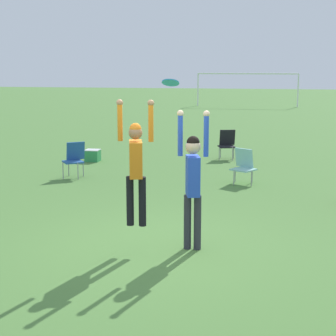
{
  "coord_description": "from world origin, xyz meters",
  "views": [
    {
      "loc": [
        1.85,
        -8.66,
        2.99
      ],
      "look_at": [
        0.16,
        0.23,
        1.3
      ],
      "focal_mm": 60.0,
      "sensor_mm": 36.0,
      "label": 1
    }
  ],
  "objects_px": {
    "camping_chair_3": "(244,164)",
    "camping_chair_1": "(74,157)",
    "frisbee": "(171,83)",
    "cooler_box": "(93,155)",
    "person_jumping": "(136,160)",
    "camping_chair_2": "(227,143)",
    "person_defending": "(193,176)"
  },
  "relations": [
    {
      "from": "person_defending",
      "to": "camping_chair_2",
      "type": "distance_m",
      "value": 8.99
    },
    {
      "from": "camping_chair_1",
      "to": "camping_chair_3",
      "type": "xyz_separation_m",
      "value": [
        4.48,
        0.05,
        -0.06
      ]
    },
    {
      "from": "camping_chair_2",
      "to": "cooler_box",
      "type": "height_order",
      "value": "camping_chair_2"
    },
    {
      "from": "person_jumping",
      "to": "camping_chair_2",
      "type": "xyz_separation_m",
      "value": [
        0.68,
        9.19,
        -0.96
      ]
    },
    {
      "from": "person_jumping",
      "to": "cooler_box",
      "type": "xyz_separation_m",
      "value": [
        -3.37,
        7.97,
        -1.3
      ]
    },
    {
      "from": "person_defending",
      "to": "camping_chair_1",
      "type": "height_order",
      "value": "person_defending"
    },
    {
      "from": "person_defending",
      "to": "camping_chair_1",
      "type": "bearing_deg",
      "value": -158.13
    },
    {
      "from": "camping_chair_2",
      "to": "camping_chair_3",
      "type": "xyz_separation_m",
      "value": [
        0.73,
        -3.63,
        -0.04
      ]
    },
    {
      "from": "person_defending",
      "to": "camping_chair_1",
      "type": "distance_m",
      "value": 6.63
    },
    {
      "from": "person_jumping",
      "to": "person_defending",
      "type": "relative_size",
      "value": 0.89
    },
    {
      "from": "frisbee",
      "to": "cooler_box",
      "type": "height_order",
      "value": "frisbee"
    },
    {
      "from": "person_jumping",
      "to": "camping_chair_2",
      "type": "height_order",
      "value": "person_jumping"
    },
    {
      "from": "person_jumping",
      "to": "camping_chair_3",
      "type": "height_order",
      "value": "person_jumping"
    },
    {
      "from": "person_jumping",
      "to": "camping_chair_3",
      "type": "xyz_separation_m",
      "value": [
        1.41,
        5.56,
        -1.0
      ]
    },
    {
      "from": "camping_chair_1",
      "to": "cooler_box",
      "type": "distance_m",
      "value": 2.5
    },
    {
      "from": "person_defending",
      "to": "camping_chair_2",
      "type": "relative_size",
      "value": 2.46
    },
    {
      "from": "frisbee",
      "to": "cooler_box",
      "type": "bearing_deg",
      "value": 116.21
    },
    {
      "from": "camping_chair_3",
      "to": "camping_chair_1",
      "type": "bearing_deg",
      "value": 32.9
    },
    {
      "from": "person_defending",
      "to": "camping_chair_3",
      "type": "bearing_deg",
      "value": 159.4
    },
    {
      "from": "person_jumping",
      "to": "frisbee",
      "type": "height_order",
      "value": "frisbee"
    },
    {
      "from": "person_defending",
      "to": "frisbee",
      "type": "bearing_deg",
      "value": -65.15
    },
    {
      "from": "frisbee",
      "to": "camping_chair_2",
      "type": "xyz_separation_m",
      "value": [
        0.12,
        9.22,
        -2.18
      ]
    },
    {
      "from": "person_jumping",
      "to": "camping_chair_2",
      "type": "relative_size",
      "value": 2.2
    },
    {
      "from": "camping_chair_1",
      "to": "camping_chair_3",
      "type": "distance_m",
      "value": 4.48
    },
    {
      "from": "person_defending",
      "to": "camping_chair_1",
      "type": "relative_size",
      "value": 2.43
    },
    {
      "from": "camping_chair_3",
      "to": "camping_chair_2",
      "type": "bearing_deg",
      "value": -46.36
    },
    {
      "from": "frisbee",
      "to": "camping_chair_2",
      "type": "relative_size",
      "value": 0.29
    },
    {
      "from": "frisbee",
      "to": "person_defending",
      "type": "bearing_deg",
      "value": 39.75
    },
    {
      "from": "camping_chair_2",
      "to": "camping_chair_3",
      "type": "relative_size",
      "value": 1.05
    },
    {
      "from": "cooler_box",
      "to": "person_defending",
      "type": "bearing_deg",
      "value": -61.19
    },
    {
      "from": "camping_chair_3",
      "to": "cooler_box",
      "type": "relative_size",
      "value": 2.03
    },
    {
      "from": "camping_chair_2",
      "to": "camping_chair_3",
      "type": "distance_m",
      "value": 3.7
    }
  ]
}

